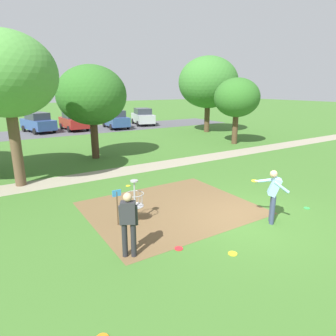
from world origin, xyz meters
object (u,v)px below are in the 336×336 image
(disc_golf_basket, at_px, (133,200))
(parked_car_rightmost, at_px, (143,117))
(frisbee_by_tee, at_px, (233,254))
(tree_near_left, at_px, (237,98))
(parked_car_center_left, at_px, (74,121))
(tree_mid_right, at_px, (208,83))
(player_foreground_watching, at_px, (128,221))
(parked_car_leftmost, at_px, (38,122))
(player_throwing, at_px, (273,193))
(frisbee_far_right, at_px, (307,208))
(tree_mid_center, at_px, (6,75))
(frisbee_near_basket, at_px, (179,249))
(frisbee_mid_grass, at_px, (128,186))
(parked_car_center_right, at_px, (116,119))
(tree_near_right, at_px, (92,96))

(disc_golf_basket, xyz_separation_m, parked_car_rightmost, (11.92, 22.03, 0.17))
(frisbee_by_tee, distance_m, parked_car_rightmost, 27.23)
(tree_near_left, bearing_deg, parked_car_center_left, 120.74)
(frisbee_by_tee, bearing_deg, tree_mid_right, 52.15)
(player_foreground_watching, distance_m, parked_car_leftmost, 24.03)
(player_throwing, distance_m, frisbee_by_tee, 2.62)
(frisbee_by_tee, bearing_deg, player_throwing, 16.78)
(tree_near_left, relative_size, tree_mid_right, 0.70)
(frisbee_far_right, xyz_separation_m, tree_mid_center, (-8.21, 8.26, 4.59))
(disc_golf_basket, relative_size, parked_car_leftmost, 0.31)
(frisbee_far_right, xyz_separation_m, parked_car_rightmost, (6.25, 24.34, 0.91))
(tree_mid_right, relative_size, parked_car_leftmost, 1.53)
(player_foreground_watching, bearing_deg, tree_mid_right, 45.30)
(tree_mid_center, bearing_deg, tree_near_left, 8.04)
(frisbee_near_basket, height_order, frisbee_by_tee, same)
(parked_car_center_left, bearing_deg, disc_golf_basket, -100.68)
(player_throwing, height_order, tree_near_left, tree_near_left)
(frisbee_by_tee, distance_m, parked_car_center_left, 25.13)
(tree_mid_center, relative_size, parked_car_center_left, 1.49)
(frisbee_mid_grass, height_order, frisbee_far_right, same)
(player_throwing, bearing_deg, parked_car_center_right, 79.02)
(player_foreground_watching, height_order, frisbee_near_basket, player_foreground_watching)
(player_throwing, relative_size, tree_mid_center, 0.27)
(frisbee_mid_grass, bearing_deg, parked_car_leftmost, 91.36)
(disc_golf_basket, height_order, player_throwing, player_throwing)
(frisbee_by_tee, relative_size, parked_car_center_left, 0.06)
(player_throwing, relative_size, frisbee_far_right, 8.40)
(parked_car_center_right, bearing_deg, frisbee_mid_grass, -111.16)
(frisbee_far_right, height_order, parked_car_center_left, parked_car_center_left)
(frisbee_near_basket, bearing_deg, player_foreground_watching, 162.59)
(frisbee_far_right, height_order, tree_near_right, tree_near_right)
(disc_golf_basket, xyz_separation_m, tree_near_right, (1.94, 9.17, 2.92))
(parked_car_center_right, bearing_deg, player_foreground_watching, -111.91)
(tree_mid_right, height_order, parked_car_leftmost, tree_mid_right)
(frisbee_by_tee, bearing_deg, tree_near_right, 87.18)
(parked_car_leftmost, distance_m, parked_car_center_left, 3.25)
(frisbee_mid_grass, relative_size, frisbee_far_right, 0.99)
(tree_mid_right, relative_size, parked_car_center_right, 1.58)
(tree_mid_right, distance_m, parked_car_center_right, 10.17)
(tree_near_left, xyz_separation_m, tree_mid_right, (2.14, 5.85, 1.16))
(disc_golf_basket, height_order, parked_car_leftmost, parked_car_leftmost)
(tree_near_left, bearing_deg, player_throwing, -129.92)
(tree_near_right, height_order, parked_car_leftmost, tree_near_right)
(parked_car_center_left, xyz_separation_m, parked_car_center_right, (4.07, -0.90, 0.00))
(tree_near_right, distance_m, parked_car_rightmost, 16.51)
(player_throwing, bearing_deg, parked_car_leftmost, 96.41)
(player_throwing, height_order, tree_near_right, tree_near_right)
(player_foreground_watching, xyz_separation_m, parked_car_leftmost, (1.84, 23.96, -0.05))
(player_throwing, bearing_deg, parked_car_center_left, 88.90)
(tree_near_right, xyz_separation_m, parked_car_leftmost, (-1.04, 13.09, -2.75))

